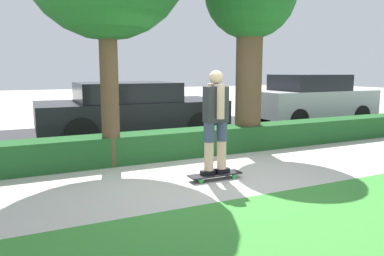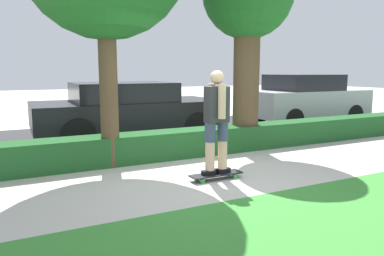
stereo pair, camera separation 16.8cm
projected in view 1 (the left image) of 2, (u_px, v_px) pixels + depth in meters
ground_plane at (206, 179)px, 5.80m from camera, size 60.00×60.00×0.00m
street_asphalt at (129, 136)px, 9.54m from camera, size 18.65×5.00×0.01m
hedge_row at (167, 144)px, 7.18m from camera, size 18.65×0.60×0.52m
skateboard at (215, 175)px, 5.77m from camera, size 0.85×0.24×0.09m
skater_person at (216, 120)px, 5.64m from camera, size 0.48×0.41×1.58m
tree_mid at (250, 3)px, 7.59m from camera, size 1.87×1.87×4.17m
parked_car_middle at (131, 109)px, 9.08m from camera, size 4.46×2.11×1.38m
parked_car_rear at (311, 99)px, 11.42m from camera, size 3.90×1.80×1.54m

